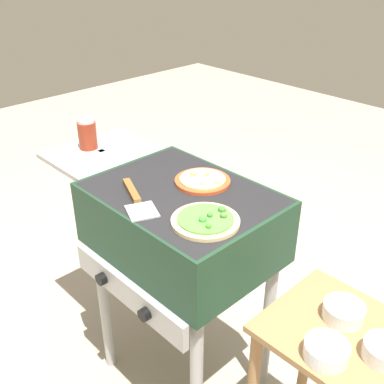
% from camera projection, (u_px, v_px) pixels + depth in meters
% --- Properties ---
extents(ground_plane, '(8.00, 8.00, 0.00)m').
position_uv_depth(ground_plane, '(184.00, 374.00, 2.00)').
color(ground_plane, gray).
extents(grill, '(0.96, 0.53, 0.90)m').
position_uv_depth(grill, '(179.00, 226.00, 1.64)').
color(grill, '#193823').
rests_on(grill, ground_plane).
extents(pizza_cheese, '(0.20, 0.20, 0.03)m').
position_uv_depth(pizza_cheese, '(203.00, 181.00, 1.62)').
color(pizza_cheese, '#C64723').
rests_on(pizza_cheese, grill).
extents(pizza_veggie, '(0.21, 0.21, 0.03)m').
position_uv_depth(pizza_veggie, '(206.00, 220.00, 1.39)').
color(pizza_veggie, '#E0C17F').
rests_on(pizza_veggie, grill).
extents(sauce_jar, '(0.07, 0.07, 0.12)m').
position_uv_depth(sauce_jar, '(87.00, 134.00, 1.86)').
color(sauce_jar, maroon).
rests_on(sauce_jar, grill).
extents(spatula, '(0.26, 0.15, 0.02)m').
position_uv_depth(spatula, '(136.00, 199.00, 1.51)').
color(spatula, '#B7BABF').
rests_on(spatula, grill).
extents(topping_bowl_far, '(0.11, 0.11, 0.04)m').
position_uv_depth(topping_bowl_far, '(344.00, 312.00, 1.28)').
color(topping_bowl_far, silver).
rests_on(topping_bowl_far, prep_table).
extents(topping_bowl_middle, '(0.11, 0.11, 0.04)m').
position_uv_depth(topping_bowl_middle, '(326.00, 351.00, 1.16)').
color(topping_bowl_middle, silver).
rests_on(topping_bowl_middle, prep_table).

